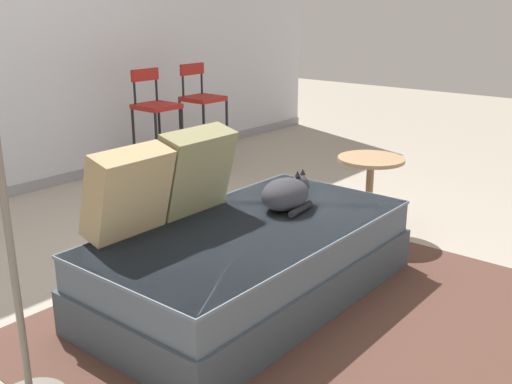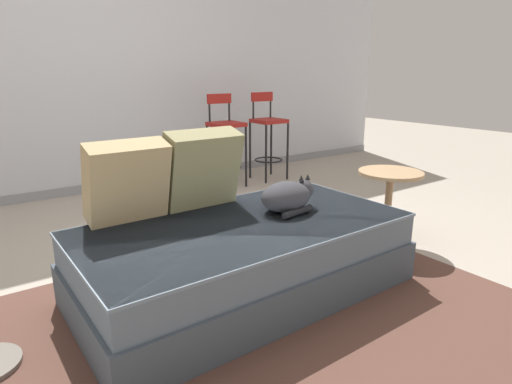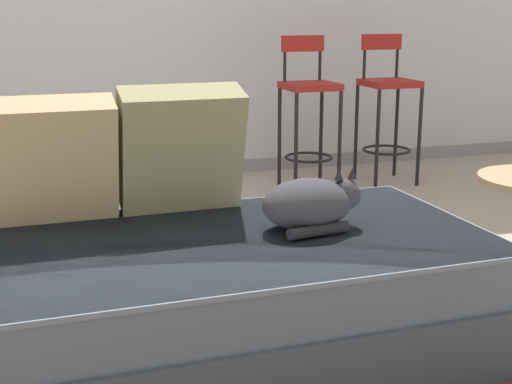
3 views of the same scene
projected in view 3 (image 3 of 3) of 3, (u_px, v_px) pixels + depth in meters
The scene contains 8 objects.
ground_plane at pixel (195, 308), 2.77m from camera, with size 16.00×16.00×0.00m, color #A89E8E.
wall_baseboard_trim at pixel (118, 175), 4.77m from camera, with size 8.00×0.02×0.09m, color gray.
couch at pixel (222, 296), 2.35m from camera, with size 1.78×0.95×0.41m.
throw_pillow_corner at pixel (54, 160), 2.43m from camera, with size 0.42×0.26×0.44m.
throw_pillow_middle at pixel (181, 149), 2.56m from camera, with size 0.44×0.27×0.46m.
cat at pixel (311, 203), 2.39m from camera, with size 0.37×0.28×0.20m.
bar_stool_near_window at pixel (309, 106), 4.47m from camera, with size 0.32×0.32×0.96m.
bar_stool_by_doorway at pixel (387, 102), 4.64m from camera, with size 0.33×0.33×0.96m.
Camera 3 is at (-0.58, -2.51, 1.13)m, focal length 50.00 mm.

